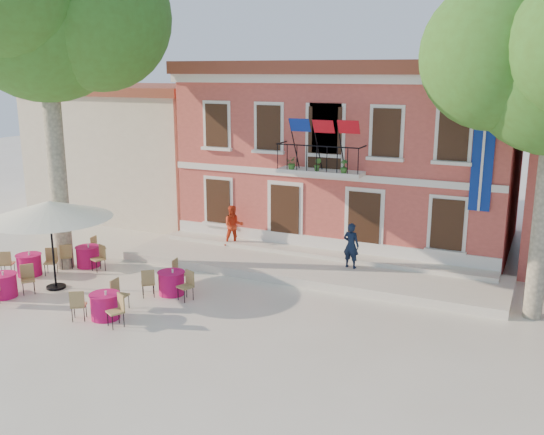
{
  "coord_description": "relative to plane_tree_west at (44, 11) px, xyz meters",
  "views": [
    {
      "loc": [
        9.69,
        -15.19,
        7.14
      ],
      "look_at": [
        0.99,
        3.5,
        2.12
      ],
      "focal_mm": 40.0,
      "sensor_mm": 36.0,
      "label": 1
    }
  ],
  "objects": [
    {
      "name": "pedestrian_navy",
      "position": [
        9.93,
        3.58,
        -7.98
      ],
      "size": [
        0.64,
        0.46,
        1.63
      ],
      "primitive_type": "imported",
      "rotation": [
        0.0,
        0.0,
        3.01
      ],
      "color": "black",
      "rests_on": "terrace"
    },
    {
      "name": "terrace",
      "position": [
        8.38,
        3.35,
        -8.94
      ],
      "size": [
        14.0,
        3.4,
        0.3
      ],
      "primitive_type": "cube",
      "color": "silver",
      "rests_on": "ground"
    },
    {
      "name": "cafe_table_4",
      "position": [
        5.2,
        -0.68,
        -8.66
      ],
      "size": [
        1.84,
        1.76,
        0.95
      ],
      "color": "#BF115C",
      "rests_on": "ground"
    },
    {
      "name": "cafe_table_3",
      "position": [
        0.73,
        0.43,
        -8.66
      ],
      "size": [
        1.84,
        1.76,
        0.95
      ],
      "color": "#BF115C",
      "rests_on": "ground"
    },
    {
      "name": "neighbor_west",
      "position": [
        -3.12,
        9.95,
        -5.88
      ],
      "size": [
        9.4,
        9.4,
        6.4
      ],
      "color": "beige",
      "rests_on": "ground"
    },
    {
      "name": "cafe_table_2",
      "position": [
        0.41,
        -3.17,
        -8.66
      ],
      "size": [
        1.77,
        1.84,
        0.95
      ],
      "color": "#BF115C",
      "rests_on": "ground"
    },
    {
      "name": "main_building",
      "position": [
        8.38,
        8.94,
        -5.31
      ],
      "size": [
        13.5,
        9.59,
        7.5
      ],
      "color": "#CB5449",
      "rests_on": "ground"
    },
    {
      "name": "cafe_table_1",
      "position": [
        4.56,
        -3.18,
        -8.66
      ],
      "size": [
        1.87,
        1.66,
        0.95
      ],
      "color": "#BF115C",
      "rests_on": "ground"
    },
    {
      "name": "pedestrian_orange",
      "position": [
        4.83,
        4.26,
        -7.97
      ],
      "size": [
        1.01,
        0.97,
        1.64
      ],
      "primitive_type": "imported",
      "rotation": [
        0.0,
        0.0,
        0.62
      ],
      "color": "red",
      "rests_on": "terrace"
    },
    {
      "name": "ground",
      "position": [
        6.38,
        -1.05,
        -9.09
      ],
      "size": [
        90.0,
        90.0,
        0.0
      ],
      "primitive_type": "plane",
      "color": "beige",
      "rests_on": "ground"
    },
    {
      "name": "patio_umbrella",
      "position": [
        1.34,
        -1.85,
        -6.39
      ],
      "size": [
        4.04,
        4.04,
        3.0
      ],
      "color": "black",
      "rests_on": "ground"
    },
    {
      "name": "plane_tree_west",
      "position": [
        0.0,
        0.0,
        0.0
      ],
      "size": [
        6.25,
        6.25,
        12.29
      ],
      "color": "#A59E84",
      "rests_on": "ground"
    },
    {
      "name": "cafe_table_0",
      "position": [
        -0.49,
        -1.23,
        -8.67
      ],
      "size": [
        1.88,
        1.31,
        0.95
      ],
      "color": "#BF115C",
      "rests_on": "ground"
    }
  ]
}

